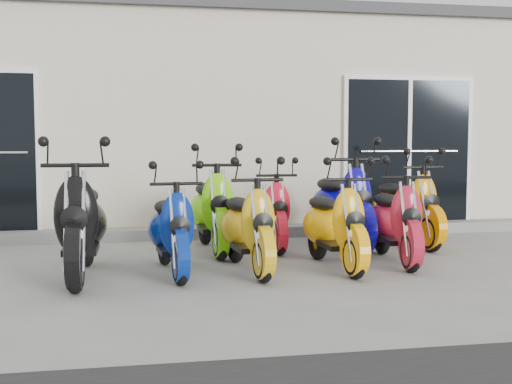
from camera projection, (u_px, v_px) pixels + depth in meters
ground at (266, 264)px, 7.08m from camera, size 80.00×80.00×0.00m
building at (212, 127)px, 12.05m from camera, size 14.00×6.00×3.20m
roof_cap at (212, 37)px, 11.91m from camera, size 14.20×6.20×0.16m
front_step at (238, 232)px, 9.05m from camera, size 14.00×0.40×0.15m
door_right at (408, 147)px, 9.57m from camera, size 2.02×0.08×2.22m
scooter_front_black at (81, 208)px, 6.30m from camera, size 0.70×1.91×1.41m
scooter_front_blue at (171, 217)px, 6.50m from camera, size 0.74×1.64×1.18m
scooter_front_orange_a at (247, 214)px, 6.62m from camera, size 0.76×1.69×1.21m
scooter_front_orange_b at (334, 212)px, 6.78m from camera, size 0.71×1.67×1.20m
scooter_front_red at (395, 209)px, 7.11m from camera, size 0.75×1.68×1.21m
scooter_back_green at (212, 197)px, 7.81m from camera, size 0.74×1.83×1.33m
scooter_back_red at (271, 202)px, 8.07m from camera, size 0.58×1.58×1.17m
scooter_back_blue at (342, 193)px, 8.06m from camera, size 0.80×1.94×1.41m
scooter_back_yellow at (406, 196)px, 8.31m from camera, size 0.83×1.79×1.28m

